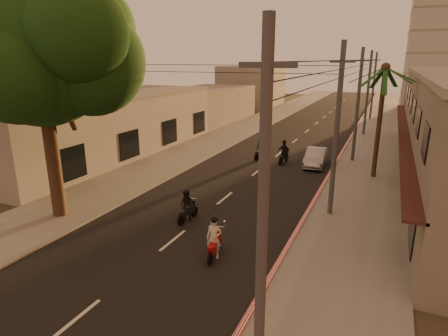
{
  "coord_description": "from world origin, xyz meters",
  "views": [
    {
      "loc": [
        8.53,
        -11.43,
        8.11
      ],
      "look_at": [
        0.09,
        7.7,
        2.01
      ],
      "focal_mm": 30.0,
      "sensor_mm": 36.0,
      "label": 1
    }
  ],
  "objects_px": {
    "broadleaf_tree": "(47,51)",
    "scooter_mid_b": "(284,153)",
    "scooter_mid_a": "(187,207)",
    "scooter_red": "(214,239)",
    "scooter_far_a": "(261,149)",
    "palm_tree": "(385,74)",
    "parked_car": "(316,157)"
  },
  "relations": [
    {
      "from": "scooter_mid_b",
      "to": "scooter_mid_a",
      "type": "bearing_deg",
      "value": -91.51
    },
    {
      "from": "scooter_mid_a",
      "to": "scooter_mid_b",
      "type": "height_order",
      "value": "scooter_mid_b"
    },
    {
      "from": "scooter_mid_b",
      "to": "scooter_far_a",
      "type": "xyz_separation_m",
      "value": [
        -2.11,
        0.51,
        -0.03
      ]
    },
    {
      "from": "broadleaf_tree",
      "to": "palm_tree",
      "type": "relative_size",
      "value": 1.48
    },
    {
      "from": "broadleaf_tree",
      "to": "palm_tree",
      "type": "distance_m",
      "value": 20.18
    },
    {
      "from": "scooter_red",
      "to": "parked_car",
      "type": "height_order",
      "value": "scooter_red"
    },
    {
      "from": "broadleaf_tree",
      "to": "palm_tree",
      "type": "height_order",
      "value": "broadleaf_tree"
    },
    {
      "from": "palm_tree",
      "to": "parked_car",
      "type": "bearing_deg",
      "value": 160.26
    },
    {
      "from": "scooter_mid_a",
      "to": "parked_car",
      "type": "xyz_separation_m",
      "value": [
        4.1,
        13.36,
        -0.11
      ]
    },
    {
      "from": "scooter_red",
      "to": "scooter_mid_a",
      "type": "bearing_deg",
      "value": 125.42
    },
    {
      "from": "palm_tree",
      "to": "scooter_mid_a",
      "type": "relative_size",
      "value": 4.54
    },
    {
      "from": "broadleaf_tree",
      "to": "scooter_far_a",
      "type": "bearing_deg",
      "value": 69.98
    },
    {
      "from": "scooter_red",
      "to": "parked_car",
      "type": "xyz_separation_m",
      "value": [
        1.25,
        16.13,
        -0.16
      ]
    },
    {
      "from": "palm_tree",
      "to": "scooter_far_a",
      "type": "height_order",
      "value": "palm_tree"
    },
    {
      "from": "palm_tree",
      "to": "scooter_red",
      "type": "bearing_deg",
      "value": -111.02
    },
    {
      "from": "scooter_mid_b",
      "to": "scooter_far_a",
      "type": "distance_m",
      "value": 2.17
    },
    {
      "from": "parked_car",
      "to": "scooter_mid_a",
      "type": "bearing_deg",
      "value": -110.33
    },
    {
      "from": "scooter_red",
      "to": "scooter_far_a",
      "type": "xyz_separation_m",
      "value": [
        -3.35,
        16.25,
        0.01
      ]
    },
    {
      "from": "broadleaf_tree",
      "to": "scooter_far_a",
      "type": "height_order",
      "value": "broadleaf_tree"
    },
    {
      "from": "palm_tree",
      "to": "scooter_far_a",
      "type": "distance_m",
      "value": 11.07
    },
    {
      "from": "broadleaf_tree",
      "to": "scooter_mid_b",
      "type": "bearing_deg",
      "value": 62.64
    },
    {
      "from": "broadleaf_tree",
      "to": "scooter_mid_a",
      "type": "relative_size",
      "value": 6.7
    },
    {
      "from": "palm_tree",
      "to": "scooter_red",
      "type": "distance_m",
      "value": 16.83
    },
    {
      "from": "scooter_red",
      "to": "scooter_mid_b",
      "type": "height_order",
      "value": "scooter_mid_b"
    },
    {
      "from": "palm_tree",
      "to": "scooter_mid_b",
      "type": "height_order",
      "value": "palm_tree"
    },
    {
      "from": "broadleaf_tree",
      "to": "scooter_mid_a",
      "type": "height_order",
      "value": "broadleaf_tree"
    },
    {
      "from": "broadleaf_tree",
      "to": "scooter_mid_b",
      "type": "xyz_separation_m",
      "value": [
        7.78,
        15.03,
        -7.6
      ]
    },
    {
      "from": "scooter_mid_b",
      "to": "parked_car",
      "type": "relative_size",
      "value": 0.47
    },
    {
      "from": "scooter_red",
      "to": "scooter_far_a",
      "type": "height_order",
      "value": "scooter_red"
    },
    {
      "from": "scooter_red",
      "to": "palm_tree",
      "type": "bearing_deg",
      "value": 58.6
    },
    {
      "from": "scooter_red",
      "to": "parked_car",
      "type": "distance_m",
      "value": 16.18
    },
    {
      "from": "palm_tree",
      "to": "scooter_red",
      "type": "xyz_separation_m",
      "value": [
        -5.6,
        -14.57,
        -6.31
      ]
    }
  ]
}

